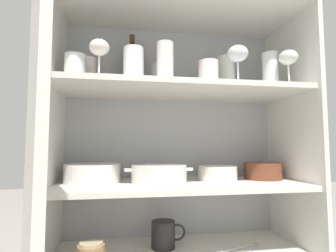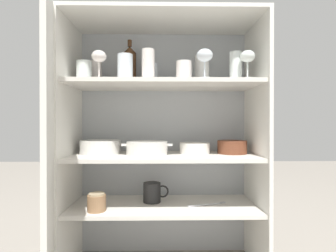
{
  "view_description": "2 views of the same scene",
  "coord_description": "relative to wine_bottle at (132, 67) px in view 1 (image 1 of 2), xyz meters",
  "views": [
    {
      "loc": [
        -0.21,
        -0.83,
        0.72
      ],
      "look_at": [
        -0.04,
        0.22,
        0.81
      ],
      "focal_mm": 28.0,
      "sensor_mm": 36.0,
      "label": 1
    },
    {
      "loc": [
        0.0,
        -1.17,
        0.74
      ],
      "look_at": [
        0.03,
        0.22,
        0.73
      ],
      "focal_mm": 28.0,
      "sensor_mm": 36.0,
      "label": 2
    }
  ],
  "objects": [
    {
      "name": "cupboard_back_panel",
      "position": [
        0.19,
        0.07,
        -0.43
      ],
      "size": [
        0.98,
        0.02,
        1.26
      ],
      "primitive_type": "cube",
      "color": "#B2B7BC",
      "rests_on": "ground_plane"
    },
    {
      "name": "cupboard_side_left",
      "position": [
        -0.29,
        -0.12,
        -0.43
      ],
      "size": [
        0.02,
        0.39,
        1.26
      ],
      "primitive_type": "cube",
      "color": "white",
      "rests_on": "ground_plane"
    },
    {
      "name": "cupboard_side_right",
      "position": [
        0.67,
        -0.12,
        -0.43
      ],
      "size": [
        0.02,
        0.39,
        1.26
      ],
      "primitive_type": "cube",
      "color": "white",
      "rests_on": "ground_plane"
    },
    {
      "name": "cupboard_top_panel",
      "position": [
        0.19,
        -0.12,
        0.21
      ],
      "size": [
        0.98,
        0.39,
        0.02
      ],
      "primitive_type": "cube",
      "color": "white",
      "rests_on": "cupboard_side_left"
    },
    {
      "name": "shelf_board_middle",
      "position": [
        0.19,
        -0.12,
        -0.49
      ],
      "size": [
        0.94,
        0.35,
        0.02
      ],
      "primitive_type": "cube",
      "color": "silver"
    },
    {
      "name": "shelf_board_upper",
      "position": [
        0.19,
        -0.12,
        -0.12
      ],
      "size": [
        0.94,
        0.35,
        0.02
      ],
      "primitive_type": "cube",
      "color": "silver"
    },
    {
      "name": "cupboard_door",
      "position": [
        -0.21,
        -0.54,
        -0.43
      ],
      "size": [
        0.19,
        0.47,
        1.26
      ],
      "color": "silver",
      "rests_on": "ground_plane"
    },
    {
      "name": "tumbler_glass_0",
      "position": [
        -0.18,
        -0.06,
        -0.05
      ],
      "size": [
        0.07,
        0.07,
        0.12
      ],
      "color": "silver",
      "rests_on": "shelf_board_upper"
    },
    {
      "name": "tumbler_glass_1",
      "position": [
        0.12,
        -0.2,
        -0.04
      ],
      "size": [
        0.06,
        0.06,
        0.15
      ],
      "color": "silver",
      "rests_on": "shelf_board_upper"
    },
    {
      "name": "tumbler_glass_2",
      "position": [
        -0.21,
        -0.15,
        -0.06
      ],
      "size": [
        0.08,
        0.08,
        0.1
      ],
      "color": "white",
      "rests_on": "shelf_board_upper"
    },
    {
      "name": "tumbler_glass_3",
      "position": [
        0.39,
        -0.09,
        -0.04
      ],
      "size": [
        0.08,
        0.08,
        0.15
      ],
      "color": "white",
      "rests_on": "shelf_board_upper"
    },
    {
      "name": "tumbler_glass_4",
      "position": [
        0.12,
        -0.05,
        -0.06
      ],
      "size": [
        0.08,
        0.08,
        0.11
      ],
      "color": "white",
      "rests_on": "shelf_board_upper"
    },
    {
      "name": "tumbler_glass_5",
      "position": [
        0.0,
        -0.19,
        -0.05
      ],
      "size": [
        0.08,
        0.08,
        0.13
      ],
      "color": "white",
      "rests_on": "shelf_board_upper"
    },
    {
      "name": "tumbler_glass_6",
      "position": [
        0.29,
        -0.17,
        -0.06
      ],
      "size": [
        0.08,
        0.08,
        0.1
      ],
      "color": "silver",
      "rests_on": "shelf_board_upper"
    },
    {
      "name": "tumbler_glass_7",
      "position": [
        0.55,
        -0.17,
        -0.04
      ],
      "size": [
        0.06,
        0.06,
        0.15
      ],
      "color": "white",
      "rests_on": "shelf_board_upper"
    },
    {
      "name": "wine_glass_0",
      "position": [
        -0.12,
        -0.22,
        -0.01
      ],
      "size": [
        0.07,
        0.07,
        0.14
      ],
      "color": "silver",
      "rests_on": "shelf_board_upper"
    },
    {
      "name": "wine_glass_1",
      "position": [
        0.59,
        -0.24,
        -0.01
      ],
      "size": [
        0.07,
        0.07,
        0.14
      ],
      "color": "white",
      "rests_on": "shelf_board_upper"
    },
    {
      "name": "wine_glass_2",
      "position": [
        0.38,
        -0.23,
        -0.01
      ],
      "size": [
        0.08,
        0.08,
        0.14
      ],
      "color": "white",
      "rests_on": "shelf_board_upper"
    },
    {
      "name": "wine_bottle",
      "position": [
        0.0,
        0.0,
        0.0
      ],
      "size": [
        0.07,
        0.07,
        0.26
      ],
      "color": "#4C2D19",
      "rests_on": "shelf_board_upper"
    },
    {
      "name": "plate_stack_white",
      "position": [
        -0.15,
        -0.07,
        -0.45
      ],
      "size": [
        0.21,
        0.21,
        0.07
      ],
      "color": "silver",
      "rests_on": "shelf_board_middle"
    },
    {
      "name": "mixing_bowl_large",
      "position": [
        0.35,
        -0.08,
        -0.45
      ],
      "size": [
        0.16,
        0.16,
        0.06
      ],
      "color": "silver",
      "rests_on": "shelf_board_middle"
    },
    {
      "name": "serving_bowl_small",
      "position": [
        0.56,
        -0.08,
        -0.44
      ],
      "size": [
        0.15,
        0.15,
        0.07
      ],
      "color": "brown",
      "rests_on": "shelf_board_middle"
    },
    {
      "name": "casserole_dish",
      "position": [
        0.1,
        -0.13,
        -0.45
      ],
      "size": [
        0.26,
        0.21,
        0.07
      ],
      "color": "silver",
      "rests_on": "shelf_board_middle"
    },
    {
      "name": "coffee_mug_primary",
      "position": [
        0.13,
        -0.08,
        -0.69
      ],
      "size": [
        0.14,
        0.09,
        0.1
      ],
      "color": "black",
      "rests_on": "shelf_board_lower"
    },
    {
      "name": "serving_spoon",
      "position": [
        0.43,
        -0.14,
        -0.73
      ],
      "size": [
        0.21,
        0.07,
        0.01
      ],
      "color": "silver",
      "rests_on": "shelf_board_lower"
    }
  ]
}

